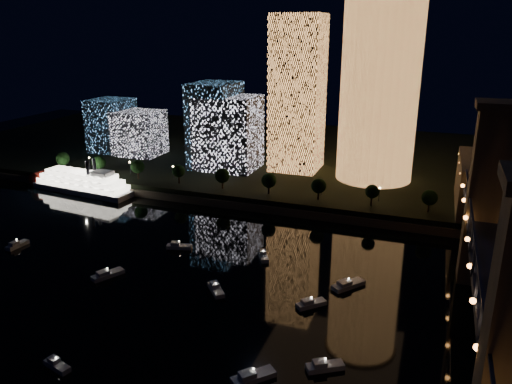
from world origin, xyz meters
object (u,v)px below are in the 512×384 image
tower_cylindrical (379,88)px  truss_bridge (501,313)px  tower_rectangular (298,94)px  riverboat (78,182)px

tower_cylindrical → truss_bridge: tower_cylindrical is taller
tower_cylindrical → truss_bridge: bearing=-71.9°
tower_cylindrical → tower_rectangular: tower_cylindrical is taller
tower_cylindrical → truss_bridge: 129.77m
tower_cylindrical → riverboat: (-119.06, -47.04, -39.85)m
riverboat → tower_rectangular: bearing=31.6°
riverboat → tower_cylindrical: bearing=21.6°
tower_rectangular → truss_bridge: bearing=-58.8°
tower_cylindrical → riverboat: 134.08m
tower_rectangular → riverboat: tower_rectangular is taller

